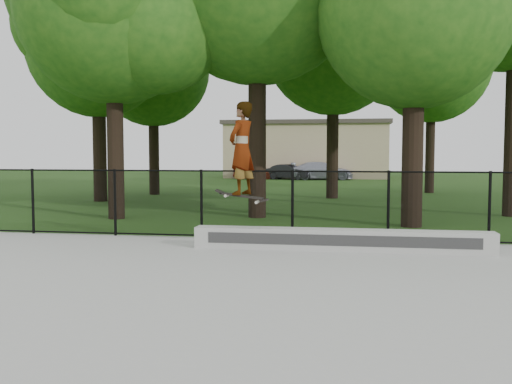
# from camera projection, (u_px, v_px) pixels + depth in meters

# --- Properties ---
(ground) EXTENTS (100.00, 100.00, 0.00)m
(ground) POSITION_uv_depth(u_px,v_px,m) (241.00, 325.00, 6.40)
(ground) COLOR #275016
(ground) RESTS_ON ground
(concrete_slab) EXTENTS (14.00, 12.00, 0.06)m
(concrete_slab) POSITION_uv_depth(u_px,v_px,m) (241.00, 322.00, 6.40)
(concrete_slab) COLOR #9E9F9A
(concrete_slab) RESTS_ON ground
(grind_ledge) EXTENTS (5.65, 0.40, 0.41)m
(grind_ledge) POSITION_uv_depth(u_px,v_px,m) (341.00, 240.00, 10.84)
(grind_ledge) COLOR #A9AAA5
(grind_ledge) RESTS_ON concrete_slab
(car_a) EXTENTS (3.18, 1.79, 1.03)m
(car_a) POSITION_uv_depth(u_px,v_px,m) (253.00, 172.00, 40.98)
(car_a) COLOR maroon
(car_a) RESTS_ON ground
(car_b) EXTENTS (3.18, 2.09, 1.08)m
(car_b) POSITION_uv_depth(u_px,v_px,m) (289.00, 172.00, 40.31)
(car_b) COLOR black
(car_b) RESTS_ON ground
(car_c) EXTENTS (4.20, 2.32, 1.26)m
(car_c) POSITION_uv_depth(u_px,v_px,m) (322.00, 171.00, 40.11)
(car_c) COLOR #9C9BB0
(car_c) RESTS_ON ground
(skater_airborne) EXTENTS (0.84, 0.77, 1.93)m
(skater_airborne) POSITION_uv_depth(u_px,v_px,m) (242.00, 150.00, 10.92)
(skater_airborne) COLOR black
(skater_airborne) RESTS_ON ground
(chainlink_fence) EXTENTS (16.06, 0.06, 1.50)m
(chainlink_fence) POSITION_uv_depth(u_px,v_px,m) (292.00, 205.00, 12.15)
(chainlink_fence) COLOR black
(chainlink_fence) RESTS_ON concrete_slab
(tree_row) EXTENTS (20.77, 18.23, 11.47)m
(tree_row) POSITION_uv_depth(u_px,v_px,m) (312.00, 17.00, 19.66)
(tree_row) COLOR black
(tree_row) RESTS_ON ground
(distant_building) EXTENTS (12.40, 6.40, 4.30)m
(distant_building) POSITION_uv_depth(u_px,v_px,m) (307.00, 149.00, 43.99)
(distant_building) COLOR tan
(distant_building) RESTS_ON ground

